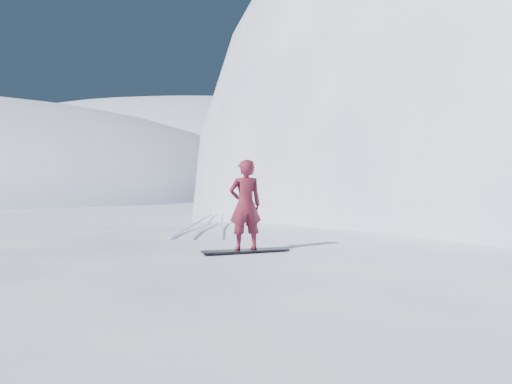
% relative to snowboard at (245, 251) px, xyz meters
% --- Properties ---
extents(near_ridge, '(36.00, 28.00, 4.80)m').
position_rel_snowboard_xyz_m(near_ridge, '(0.98, 1.63, -2.41)').
color(near_ridge, white).
rests_on(near_ridge, ground).
extents(far_ridge_c, '(140.00, 90.00, 36.00)m').
position_rel_snowboard_xyz_m(far_ridge_c, '(-40.02, 108.63, -2.41)').
color(far_ridge_c, white).
rests_on(far_ridge_c, ground).
extents(wind_bumps, '(16.00, 14.40, 1.00)m').
position_rel_snowboard_xyz_m(wind_bumps, '(-0.57, 0.75, -2.41)').
color(wind_bumps, white).
rests_on(wind_bumps, ground).
extents(snowboard, '(1.65, 1.10, 0.03)m').
position_rel_snowboard_xyz_m(snowboard, '(0.00, 0.00, 0.00)').
color(snowboard, black).
rests_on(snowboard, near_ridge).
extents(snowboarder, '(0.76, 0.67, 1.75)m').
position_rel_snowboard_xyz_m(snowboarder, '(0.00, 0.00, 0.89)').
color(snowboarder, maroon).
rests_on(snowboarder, snowboard).
extents(board_tracks, '(2.02, 5.96, 0.04)m').
position_rel_snowboard_xyz_m(board_tracks, '(-2.11, 4.47, 0.01)').
color(board_tracks, silver).
rests_on(board_tracks, ground).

